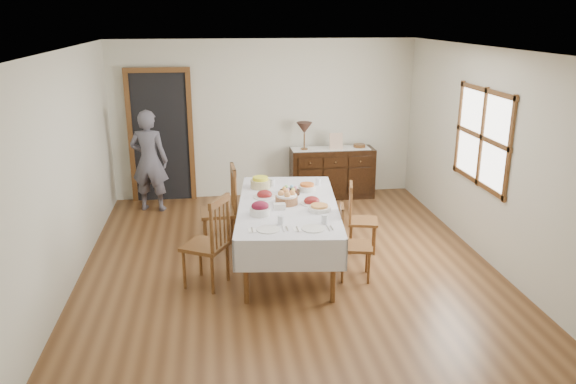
{
  "coord_description": "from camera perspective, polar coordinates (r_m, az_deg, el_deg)",
  "views": [
    {
      "loc": [
        -0.85,
        -6.2,
        2.97
      ],
      "look_at": [
        0.0,
        0.1,
        0.95
      ],
      "focal_mm": 35.0,
      "sensor_mm": 36.0,
      "label": 1
    }
  ],
  "objects": [
    {
      "name": "glass_far_b",
      "position": [
        7.48,
        3.08,
        1.08
      ],
      "size": [
        0.07,
        0.07,
        0.1
      ],
      "color": "silver",
      "rests_on": "dining_table"
    },
    {
      "name": "beet_bowl",
      "position": [
        6.37,
        -2.85,
        -1.72
      ],
      "size": [
        0.24,
        0.24,
        0.16
      ],
      "color": "white",
      "rests_on": "dining_table"
    },
    {
      "name": "chair_right_far",
      "position": [
        7.34,
        7.27,
        -2.56
      ],
      "size": [
        0.45,
        0.45,
        0.9
      ],
      "rotation": [
        0.0,
        0.0,
        1.34
      ],
      "color": "brown",
      "rests_on": "ground"
    },
    {
      "name": "chair_right_near",
      "position": [
        6.56,
        6.48,
        -5.05
      ],
      "size": [
        0.44,
        0.44,
        0.89
      ],
      "rotation": [
        0.0,
        0.0,
        1.38
      ],
      "color": "brown",
      "rests_on": "ground"
    },
    {
      "name": "sideboard",
      "position": [
        9.48,
        4.49,
        1.96
      ],
      "size": [
        1.39,
        0.51,
        0.83
      ],
      "color": "black",
      "rests_on": "ground"
    },
    {
      "name": "runner",
      "position": [
        9.37,
        4.33,
        4.44
      ],
      "size": [
        1.3,
        0.35,
        0.01
      ],
      "color": "white",
      "rests_on": "sideboard"
    },
    {
      "name": "chair_left_far",
      "position": [
        7.38,
        -6.64,
        -1.55
      ],
      "size": [
        0.48,
        0.48,
        1.11
      ],
      "rotation": [
        0.0,
        0.0,
        -1.52
      ],
      "color": "brown",
      "rests_on": "ground"
    },
    {
      "name": "ham_platter_b",
      "position": [
        6.74,
        2.42,
        -0.96
      ],
      "size": [
        0.27,
        0.27,
        0.11
      ],
      "color": "white",
      "rests_on": "dining_table"
    },
    {
      "name": "chair_left_near",
      "position": [
        6.37,
        -7.99,
        -4.98
      ],
      "size": [
        0.61,
        0.61,
        1.07
      ],
      "rotation": [
        0.0,
        0.0,
        -2.08
      ],
      "color": "brown",
      "rests_on": "ground"
    },
    {
      "name": "carrot_bowl",
      "position": [
        7.23,
        1.94,
        0.47
      ],
      "size": [
        0.22,
        0.22,
        0.1
      ],
      "color": "white",
      "rests_on": "dining_table"
    },
    {
      "name": "butter_dish",
      "position": [
        6.54,
        -0.88,
        -1.48
      ],
      "size": [
        0.15,
        0.11,
        0.07
      ],
      "color": "white",
      "rests_on": "dining_table"
    },
    {
      "name": "pineapple_bowl",
      "position": [
        7.36,
        -2.82,
        0.94
      ],
      "size": [
        0.26,
        0.26,
        0.15
      ],
      "color": "tan",
      "rests_on": "dining_table"
    },
    {
      "name": "table_lamp",
      "position": [
        9.18,
        1.67,
        6.44
      ],
      "size": [
        0.26,
        0.26,
        0.46
      ],
      "color": "brown",
      "rests_on": "sideboard"
    },
    {
      "name": "ham_platter_a",
      "position": [
        6.98,
        -2.41,
        -0.3
      ],
      "size": [
        0.29,
        0.29,
        0.11
      ],
      "color": "white",
      "rests_on": "dining_table"
    },
    {
      "name": "bread_basket",
      "position": [
        6.72,
        -0.15,
        -0.65
      ],
      "size": [
        0.27,
        0.27,
        0.17
      ],
      "color": "brown",
      "rests_on": "dining_table"
    },
    {
      "name": "glass_far_a",
      "position": [
        7.42,
        -1.6,
        0.98
      ],
      "size": [
        0.07,
        0.07,
        0.1
      ],
      "color": "silver",
      "rests_on": "dining_table"
    },
    {
      "name": "setting_left",
      "position": [
        5.98,
        -1.64,
        -3.5
      ],
      "size": [
        0.43,
        0.31,
        0.1
      ],
      "color": "white",
      "rests_on": "dining_table"
    },
    {
      "name": "room_shell",
      "position": [
        6.79,
        -1.59,
        6.34
      ],
      "size": [
        5.02,
        6.02,
        2.65
      ],
      "color": "white",
      "rests_on": "ground"
    },
    {
      "name": "deco_bowl",
      "position": [
        9.49,
        7.26,
        4.66
      ],
      "size": [
        0.2,
        0.2,
        0.06
      ],
      "color": "brown",
      "rests_on": "sideboard"
    },
    {
      "name": "picture_frame",
      "position": [
        9.28,
        4.91,
        5.14
      ],
      "size": [
        0.22,
        0.08,
        0.28
      ],
      "color": "tan",
      "rests_on": "sideboard"
    },
    {
      "name": "dining_table",
      "position": [
        6.78,
        -0.01,
        -1.92
      ],
      "size": [
        1.43,
        2.43,
        0.79
      ],
      "rotation": [
        0.0,
        0.0,
        -0.11
      ],
      "color": "silver",
      "rests_on": "ground"
    },
    {
      "name": "casserole_dish",
      "position": [
        6.51,
        3.19,
        -1.63
      ],
      "size": [
        0.27,
        0.27,
        0.07
      ],
      "color": "white",
      "rests_on": "dining_table"
    },
    {
      "name": "person",
      "position": [
        8.95,
        -13.94,
        3.43
      ],
      "size": [
        0.6,
        0.45,
        1.71
      ],
      "primitive_type": "imported",
      "rotation": [
        0.0,
        0.0,
        2.91
      ],
      "color": "#585663",
      "rests_on": "ground"
    },
    {
      "name": "ground",
      "position": [
        6.93,
        0.11,
        -7.76
      ],
      "size": [
        6.0,
        6.0,
        0.0
      ],
      "primitive_type": "plane",
      "color": "brown"
    },
    {
      "name": "setting_right",
      "position": [
        6.01,
        2.92,
        -3.41
      ],
      "size": [
        0.43,
        0.31,
        0.1
      ],
      "color": "white",
      "rests_on": "dining_table"
    },
    {
      "name": "egg_basket",
      "position": [
        7.09,
        0.17,
        0.05
      ],
      "size": [
        0.26,
        0.26,
        0.11
      ],
      "color": "black",
      "rests_on": "dining_table"
    }
  ]
}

